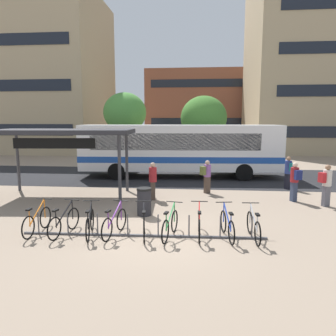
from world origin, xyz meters
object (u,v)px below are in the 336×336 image
at_px(parked_bicycle_black_1, 64,222).
at_px(commuter_navy_pack_3, 295,179).
at_px(parked_bicycle_blue_7, 227,226).
at_px(parked_bicycle_orange_0, 37,221).
at_px(parked_bicycle_black_2, 90,224).
at_px(street_tree_1, 125,113).
at_px(commuter_navy_pack_4, 153,178).
at_px(parked_bicycle_silver_8, 254,227).
at_px(parked_bicycle_purple_3, 115,223).
at_px(commuter_teal_pack_1, 289,171).
at_px(transit_shelter, 63,134).
at_px(commuter_red_pack_0, 326,183).
at_px(parked_bicycle_black_4, 144,224).
at_px(street_tree_0, 204,118).
at_px(city_bus, 181,148).
at_px(parked_bicycle_red_6, 199,225).
at_px(parked_bicycle_green_5, 170,225).
at_px(trash_bin, 144,202).
at_px(commuter_olive_pack_2, 207,174).

height_order(parked_bicycle_black_1, commuter_navy_pack_3, commuter_navy_pack_3).
bearing_deg(parked_bicycle_blue_7, parked_bicycle_orange_0, 82.51).
bearing_deg(commuter_navy_pack_3, parked_bicycle_black_2, 106.80).
bearing_deg(street_tree_1, commuter_navy_pack_4, -72.35).
distance_m(parked_bicycle_blue_7, parked_bicycle_silver_8, 0.77).
relative_size(parked_bicycle_purple_3, commuter_teal_pack_1, 1.01).
height_order(parked_bicycle_black_2, transit_shelter, transit_shelter).
height_order(commuter_red_pack_0, commuter_teal_pack_1, commuter_red_pack_0).
relative_size(parked_bicycle_black_4, transit_shelter, 0.27).
bearing_deg(parked_bicycle_orange_0, commuter_navy_pack_3, -60.29).
bearing_deg(street_tree_0, parked_bicycle_purple_3, -100.55).
bearing_deg(street_tree_0, parked_bicycle_orange_0, -109.00).
bearing_deg(parked_bicycle_purple_3, parked_bicycle_black_2, 107.79).
relative_size(city_bus, parked_bicycle_red_6, 7.04).
relative_size(parked_bicycle_black_4, street_tree_1, 0.29).
xyz_separation_m(parked_bicycle_red_6, parked_bicycle_silver_8, (1.60, -0.04, 0.00)).
distance_m(city_bus, parked_bicycle_green_5, 10.53).
distance_m(city_bus, commuter_navy_pack_3, 7.71).
bearing_deg(commuter_teal_pack_1, city_bus, 27.73).
xyz_separation_m(parked_bicycle_black_1, commuter_navy_pack_4, (2.10, 4.61, 0.57)).
xyz_separation_m(parked_bicycle_red_6, parked_bicycle_blue_7, (0.83, -0.02, 0.00)).
height_order(transit_shelter, commuter_navy_pack_3, transit_shelter).
distance_m(parked_bicycle_purple_3, parked_bicycle_red_6, 2.57).
bearing_deg(parked_bicycle_silver_8, parked_bicycle_red_6, 85.00).
relative_size(parked_bicycle_orange_0, parked_bicycle_purple_3, 1.01).
relative_size(commuter_navy_pack_4, trash_bin, 1.62).
relative_size(commuter_teal_pack_1, commuter_navy_pack_3, 0.99).
bearing_deg(parked_bicycle_silver_8, parked_bicycle_purple_3, 87.50).
relative_size(commuter_olive_pack_2, street_tree_1, 0.27).
relative_size(parked_bicycle_blue_7, transit_shelter, 0.27).
bearing_deg(transit_shelter, commuter_navy_pack_3, -4.72).
bearing_deg(parked_bicycle_purple_3, street_tree_1, 22.61).
relative_size(street_tree_0, street_tree_1, 0.91).
xyz_separation_m(trash_bin, street_tree_0, (2.33, 13.24, 3.12)).
relative_size(transit_shelter, commuter_olive_pack_2, 4.03).
relative_size(parked_bicycle_blue_7, street_tree_1, 0.29).
distance_m(parked_bicycle_black_1, parked_bicycle_purple_3, 1.57).
distance_m(parked_bicycle_silver_8, trash_bin, 4.19).
xyz_separation_m(parked_bicycle_orange_0, street_tree_0, (5.32, 15.46, 3.25)).
relative_size(parked_bicycle_blue_7, commuter_teal_pack_1, 1.02).
xyz_separation_m(parked_bicycle_orange_0, street_tree_1, (-1.41, 18.40, 3.73)).
height_order(commuter_teal_pack_1, commuter_olive_pack_2, commuter_teal_pack_1).
height_order(parked_bicycle_red_6, parked_bicycle_silver_8, same).
bearing_deg(commuter_red_pack_0, parked_bicycle_black_2, -176.32).
distance_m(commuter_red_pack_0, commuter_navy_pack_4, 7.18).
bearing_deg(parked_bicycle_black_2, street_tree_0, -24.83).
height_order(parked_bicycle_purple_3, parked_bicycle_silver_8, same).
xyz_separation_m(parked_bicycle_green_5, parked_bicycle_blue_7, (1.70, 0.11, 0.00)).
height_order(parked_bicycle_black_4, trash_bin, trash_bin).
bearing_deg(parked_bicycle_silver_8, trash_bin, 56.25).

